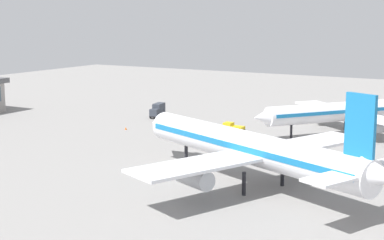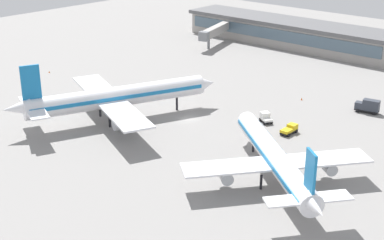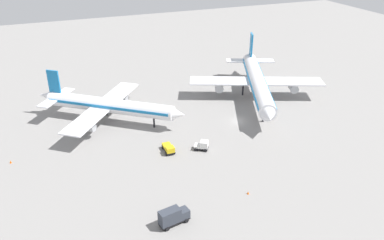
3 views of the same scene
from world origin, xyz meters
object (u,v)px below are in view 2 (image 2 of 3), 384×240
at_px(airplane_at_gate, 275,158).
at_px(catering_truck, 368,106).
at_px(pushback_tractor, 290,129).
at_px(safety_cone_mid_apron, 302,99).
at_px(baggage_tug, 266,118).
at_px(airplane_taxiing, 116,97).
at_px(safety_cone_near_gate, 49,72).

bearing_deg(airplane_at_gate, catering_truck, -48.62).
height_order(pushback_tractor, safety_cone_mid_apron, pushback_tractor).
height_order(airplane_at_gate, baggage_tug, airplane_at_gate).
distance_m(airplane_taxiing, baggage_tug, 34.69).
xyz_separation_m(airplane_at_gate, pushback_tractor, (9.87, -21.01, -3.74)).
bearing_deg(safety_cone_near_gate, catering_truck, -159.98).
bearing_deg(safety_cone_mid_apron, airplane_at_gate, 114.86).
height_order(airplane_at_gate, safety_cone_mid_apron, airplane_at_gate).
relative_size(airplane_at_gate, catering_truck, 6.12).
height_order(pushback_tractor, safety_cone_near_gate, pushback_tractor).
xyz_separation_m(catering_truck, safety_cone_mid_apron, (16.56, 2.65, -1.40)).
bearing_deg(catering_truck, airplane_taxiing, 35.33).
xyz_separation_m(pushback_tractor, baggage_tug, (7.73, -1.98, 0.19)).
distance_m(airplane_taxiing, pushback_tractor, 39.97).
relative_size(baggage_tug, safety_cone_mid_apron, 6.24).
height_order(safety_cone_near_gate, safety_cone_mid_apron, same).
distance_m(airplane_at_gate, safety_cone_near_gate, 89.42).
relative_size(airplane_at_gate, pushback_tractor, 8.08).
bearing_deg(airplane_taxiing, safety_cone_mid_apron, -8.91).
distance_m(pushback_tractor, safety_cone_near_gate, 78.80).
bearing_deg(airplane_at_gate, safety_cone_mid_apron, -27.41).
xyz_separation_m(airplane_at_gate, safety_cone_mid_apron, (19.40, -41.88, -4.41)).
xyz_separation_m(pushback_tractor, safety_cone_mid_apron, (9.53, -20.86, -0.67)).
height_order(airplane_at_gate, safety_cone_near_gate, airplane_at_gate).
bearing_deg(baggage_tug, airplane_at_gate, 159.22).
height_order(airplane_at_gate, pushback_tractor, airplane_at_gate).
bearing_deg(safety_cone_near_gate, airplane_taxiing, 164.76).
bearing_deg(baggage_tug, safety_cone_near_gate, 39.53).
bearing_deg(airplane_at_gate, airplane_taxiing, 35.90).
bearing_deg(airplane_taxiing, baggage_tug, -28.37).
bearing_deg(airplane_at_gate, baggage_tug, -14.84).
xyz_separation_m(baggage_tug, safety_cone_near_gate, (70.70, 9.61, -0.86)).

